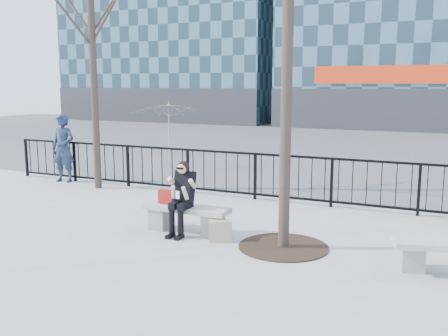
% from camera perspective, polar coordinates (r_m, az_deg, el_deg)
% --- Properties ---
extents(ground, '(120.00, 120.00, 0.00)m').
position_cam_1_polar(ground, '(9.29, -4.34, -7.29)').
color(ground, gray).
rests_on(ground, ground).
extents(street_surface, '(60.00, 23.00, 0.01)m').
position_cam_1_polar(street_surface, '(23.33, 13.76, 2.71)').
color(street_surface, '#474747').
rests_on(street_surface, ground).
extents(railing, '(14.00, 0.06, 1.10)m').
position_cam_1_polar(railing, '(11.80, 2.68, -0.86)').
color(railing, black).
rests_on(railing, ground).
extents(tree_grate, '(1.50, 1.50, 0.02)m').
position_cam_1_polar(tree_grate, '(8.47, 6.79, -8.92)').
color(tree_grate, black).
rests_on(tree_grate, ground).
extents(bench_main, '(1.65, 0.46, 0.49)m').
position_cam_1_polar(bench_main, '(9.20, -4.36, -5.50)').
color(bench_main, slate).
rests_on(bench_main, ground).
extents(seated_woman, '(0.50, 0.64, 1.34)m').
position_cam_1_polar(seated_woman, '(8.98, -4.88, -3.46)').
color(seated_woman, black).
rests_on(seated_woman, ground).
extents(handbag, '(0.32, 0.17, 0.26)m').
position_cam_1_polar(handbag, '(9.34, -6.52, -3.29)').
color(handbag, maroon).
rests_on(handbag, bench_main).
extents(shopping_bag, '(0.42, 0.30, 0.37)m').
position_cam_1_polar(shopping_bag, '(8.66, -0.43, -7.23)').
color(shopping_bag, '#C1B188').
rests_on(shopping_bag, ground).
extents(standing_man, '(0.73, 0.53, 1.87)m').
position_cam_1_polar(standing_man, '(14.46, -17.89, 2.16)').
color(standing_man, black).
rests_on(standing_man, ground).
extents(vendor_umbrella, '(2.77, 2.81, 2.15)m').
position_cam_1_polar(vendor_umbrella, '(16.25, -6.43, 3.82)').
color(vendor_umbrella, yellow).
rests_on(vendor_umbrella, ground).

